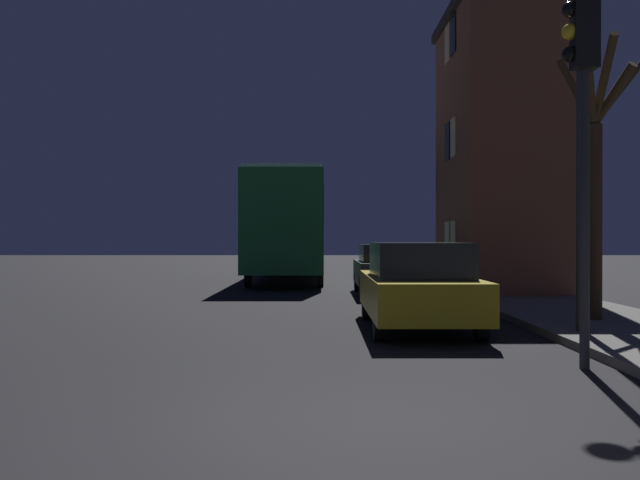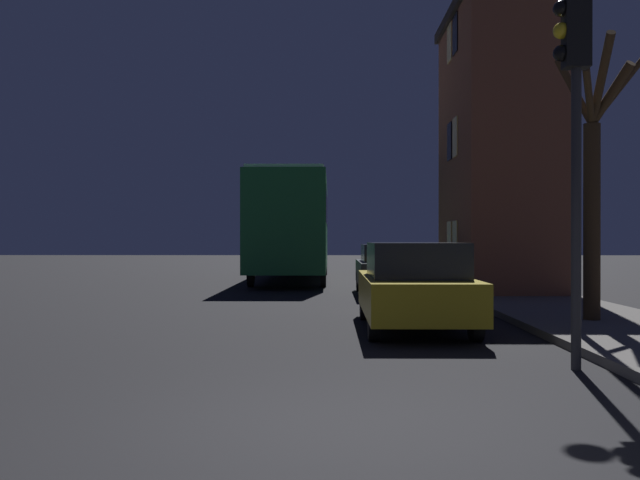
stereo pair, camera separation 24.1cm
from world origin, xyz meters
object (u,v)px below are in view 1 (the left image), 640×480
(car_near_lane, at_px, (418,285))
(bus, at_px, (289,220))
(car_mid_lane, at_px, (390,268))
(streetlamp, at_px, (565,54))
(traffic_light, at_px, (582,101))
(bare_tree, at_px, (596,182))

(car_near_lane, bearing_deg, bus, 101.08)
(car_mid_lane, bearing_deg, streetlamp, -77.61)
(traffic_light, height_order, car_near_lane, traffic_light)
(traffic_light, bearing_deg, car_near_lane, 111.63)
(traffic_light, bearing_deg, streetlamp, 75.18)
(bare_tree, relative_size, car_mid_lane, 1.19)
(bare_tree, relative_size, bus, 0.41)
(car_mid_lane, bearing_deg, traffic_light, -83.80)
(bare_tree, bearing_deg, traffic_light, -113.21)
(car_near_lane, bearing_deg, traffic_light, -68.37)
(streetlamp, relative_size, traffic_light, 1.51)
(bare_tree, xyz_separation_m, bus, (-6.08, 14.26, -0.33))
(traffic_light, xyz_separation_m, car_mid_lane, (-1.22, 11.20, -2.50))
(bus, xyz_separation_m, car_near_lane, (2.86, -14.59, -1.49))
(bus, height_order, car_mid_lane, bus)
(bare_tree, bearing_deg, car_near_lane, -174.12)
(car_near_lane, distance_m, car_mid_lane, 7.48)
(car_near_lane, xyz_separation_m, car_mid_lane, (0.26, 7.47, -0.02))
(streetlamp, bearing_deg, traffic_light, -104.82)
(car_mid_lane, bearing_deg, bus, 113.67)
(bus, distance_m, car_near_lane, 14.94)
(streetlamp, bearing_deg, bare_tree, 54.61)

